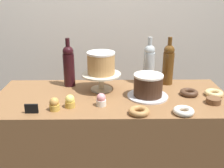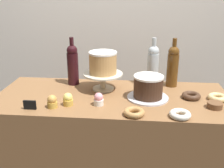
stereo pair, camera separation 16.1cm
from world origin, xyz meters
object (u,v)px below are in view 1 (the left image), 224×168
at_px(wine_bottle_amber, 168,64).
at_px(cake_stand_pedestal, 101,79).
at_px(white_layer_cake, 101,63).
at_px(wine_bottle_clear, 149,64).
at_px(cookie_stack, 213,101).
at_px(cupcake_strawberry, 101,100).
at_px(donut_maple, 139,111).
at_px(cupcake_caramel, 54,104).
at_px(donut_glazed, 214,93).
at_px(cupcake_lemon, 70,101).
at_px(price_sign_chalkboard, 31,109).
at_px(donut_chocolate, 189,93).
at_px(donut_sugar, 184,111).
at_px(wine_bottle_dark_red, 69,65).
at_px(chocolate_round_cake, 148,85).

bearing_deg(wine_bottle_amber, cake_stand_pedestal, -165.88).
bearing_deg(white_layer_cake, cake_stand_pedestal, 45.00).
bearing_deg(wine_bottle_clear, cookie_stack, -45.53).
height_order(cupcake_strawberry, donut_maple, cupcake_strawberry).
xyz_separation_m(cake_stand_pedestal, cupcake_caramel, (-0.25, -0.30, -0.04)).
height_order(cupcake_strawberry, donut_glazed, cupcake_strawberry).
xyz_separation_m(cake_stand_pedestal, cupcake_lemon, (-0.17, -0.26, -0.04)).
distance_m(wine_bottle_amber, cupcake_caramel, 0.82).
xyz_separation_m(cupcake_strawberry, cupcake_lemon, (-0.17, -0.02, 0.00)).
distance_m(cake_stand_pedestal, wine_bottle_amber, 0.47).
height_order(cake_stand_pedestal, donut_glazed, cake_stand_pedestal).
distance_m(donut_maple, donut_glazed, 0.55).
xyz_separation_m(white_layer_cake, wine_bottle_clear, (0.32, 0.12, -0.04)).
relative_size(wine_bottle_amber, price_sign_chalkboard, 4.65).
bearing_deg(cupcake_strawberry, donut_chocolate, 15.26).
relative_size(donut_chocolate, donut_glazed, 1.00).
bearing_deg(cupcake_strawberry, donut_sugar, -14.12).
relative_size(wine_bottle_dark_red, price_sign_chalkboard, 4.65).
height_order(chocolate_round_cake, wine_bottle_clear, wine_bottle_clear).
relative_size(wine_bottle_clear, donut_chocolate, 2.91).
bearing_deg(chocolate_round_cake, donut_maple, -108.70).
relative_size(donut_maple, donut_sugar, 1.00).
bearing_deg(donut_sugar, donut_glazed, 43.98).
height_order(wine_bottle_dark_red, cookie_stack, wine_bottle_dark_red).
distance_m(donut_chocolate, cookie_stack, 0.17).
bearing_deg(donut_glazed, wine_bottle_clear, 149.33).
height_order(white_layer_cake, donut_sugar, white_layer_cake).
distance_m(wine_bottle_dark_red, donut_maple, 0.62).
distance_m(cupcake_caramel, donut_chocolate, 0.82).
xyz_separation_m(white_layer_cake, cupcake_caramel, (-0.25, -0.30, -0.15)).
bearing_deg(cupcake_caramel, price_sign_chalkboard, -163.23).
bearing_deg(price_sign_chalkboard, donut_sugar, -1.38).
xyz_separation_m(wine_bottle_clear, donut_maple, (-0.12, -0.47, -0.13)).
bearing_deg(donut_chocolate, donut_sugar, -111.73).
distance_m(cake_stand_pedestal, cupcake_strawberry, 0.25).
relative_size(cake_stand_pedestal, cupcake_caramel, 3.42).
distance_m(chocolate_round_cake, donut_chocolate, 0.27).
bearing_deg(cake_stand_pedestal, donut_glazed, -8.73).
bearing_deg(cupcake_lemon, chocolate_round_cake, 17.33).
distance_m(white_layer_cake, donut_glazed, 0.73).
bearing_deg(cookie_stack, cupcake_lemon, -177.28).
height_order(white_layer_cake, wine_bottle_clear, wine_bottle_clear).
bearing_deg(donut_chocolate, cupcake_caramel, -165.60).
xyz_separation_m(wine_bottle_dark_red, donut_sugar, (0.66, -0.44, -0.13)).
bearing_deg(wine_bottle_amber, wine_bottle_clear, 179.02).
xyz_separation_m(chocolate_round_cake, price_sign_chalkboard, (-0.65, -0.22, -0.05)).
bearing_deg(wine_bottle_amber, white_layer_cake, -165.88).
height_order(donut_chocolate, donut_glazed, same).
bearing_deg(price_sign_chalkboard, cupcake_caramel, 16.77).
height_order(wine_bottle_clear, donut_chocolate, wine_bottle_clear).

